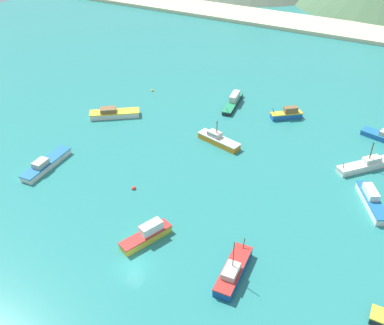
{
  "coord_description": "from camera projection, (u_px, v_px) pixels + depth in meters",
  "views": [
    {
      "loc": [
        26.35,
        -30.74,
        44.16
      ],
      "look_at": [
        -3.46,
        22.38,
        2.56
      ],
      "focal_mm": 39.95,
      "sensor_mm": 36.0,
      "label": 1
    }
  ],
  "objects": [
    {
      "name": "fishing_boat_13",
      "position": [
        233.0,
        271.0,
        55.91
      ],
      "size": [
        3.18,
        9.18,
        6.48
      ],
      "color": "#14478C",
      "rests_on": "ground"
    },
    {
      "name": "fishing_boat_4",
      "position": [
        147.0,
        235.0,
        61.38
      ],
      "size": [
        4.77,
        8.28,
        2.6
      ],
      "color": "gold",
      "rests_on": "ground"
    },
    {
      "name": "fishing_boat_7",
      "position": [
        287.0,
        114.0,
        91.87
      ],
      "size": [
        6.44,
        5.8,
        2.71
      ],
      "color": "#1E5BA8",
      "rests_on": "ground"
    },
    {
      "name": "fishing_boat_2",
      "position": [
        46.0,
        164.0,
        76.65
      ],
      "size": [
        3.41,
        11.38,
        2.1
      ],
      "color": "silver",
      "rests_on": "ground"
    },
    {
      "name": "fishing_boat_0",
      "position": [
        233.0,
        101.0,
        97.24
      ],
      "size": [
        3.87,
        11.24,
        2.34
      ],
      "color": "#232328",
      "rests_on": "ground"
    },
    {
      "name": "fishing_boat_11",
      "position": [
        218.0,
        140.0,
        83.37
      ],
      "size": [
        9.45,
        4.31,
        4.83
      ],
      "color": "orange",
      "rests_on": "ground"
    },
    {
      "name": "fishing_boat_9",
      "position": [
        372.0,
        200.0,
        67.86
      ],
      "size": [
        6.66,
        9.58,
        2.42
      ],
      "color": "silver",
      "rests_on": "ground"
    },
    {
      "name": "buoy_0",
      "position": [
        152.0,
        91.0,
        103.7
      ],
      "size": [
        0.67,
        0.67,
        0.67
      ],
      "color": "gold",
      "rests_on": "ground"
    },
    {
      "name": "beach_strip",
      "position": [
        341.0,
        29.0,
        142.45
      ],
      "size": [
        247.0,
        18.61,
        1.2
      ],
      "primitive_type": "cube",
      "color": "beige",
      "rests_on": "ground"
    },
    {
      "name": "ground",
      "position": [
        228.0,
        160.0,
        79.43
      ],
      "size": [
        260.0,
        280.0,
        0.5
      ],
      "color": "teal"
    },
    {
      "name": "buoy_1",
      "position": [
        134.0,
        188.0,
        71.69
      ],
      "size": [
        0.74,
        0.74,
        0.74
      ],
      "color": "red",
      "rests_on": "ground"
    },
    {
      "name": "fishing_boat_6",
      "position": [
        114.0,
        113.0,
        92.56
      ],
      "size": [
        10.28,
        8.74,
        2.13
      ],
      "color": "silver",
      "rests_on": "ground"
    },
    {
      "name": "fishing_boat_1",
      "position": [
        382.0,
        136.0,
        84.83
      ],
      "size": [
        7.79,
        4.17,
        6.1
      ],
      "color": "#1E5BA8",
      "rests_on": "ground"
    },
    {
      "name": "fishing_boat_10",
      "position": [
        366.0,
        165.0,
        76.32
      ],
      "size": [
        8.65,
        9.6,
        5.36
      ],
      "color": "silver",
      "rests_on": "ground"
    }
  ]
}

